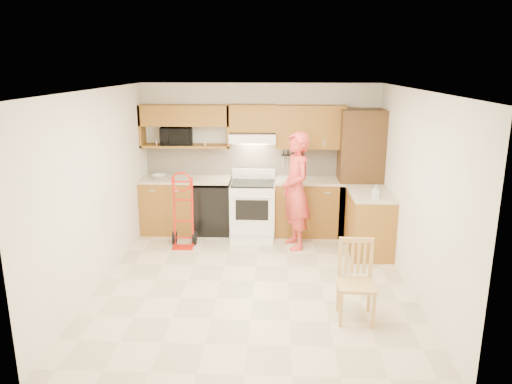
# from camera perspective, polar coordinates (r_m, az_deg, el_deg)

# --- Properties ---
(floor) EXTENTS (4.00, 4.50, 0.02)m
(floor) POSITION_cam_1_polar(r_m,az_deg,el_deg) (6.52, -0.20, -10.61)
(floor) COLOR beige
(floor) RESTS_ON ground
(ceiling) EXTENTS (4.00, 4.50, 0.02)m
(ceiling) POSITION_cam_1_polar(r_m,az_deg,el_deg) (5.89, -0.22, 12.09)
(ceiling) COLOR white
(ceiling) RESTS_ON ground
(wall_back) EXTENTS (4.00, 0.02, 2.50)m
(wall_back) POSITION_cam_1_polar(r_m,az_deg,el_deg) (8.29, 0.53, 4.13)
(wall_back) COLOR white
(wall_back) RESTS_ON ground
(wall_front) EXTENTS (4.00, 0.02, 2.50)m
(wall_front) POSITION_cam_1_polar(r_m,az_deg,el_deg) (3.95, -1.77, -8.21)
(wall_front) COLOR white
(wall_front) RESTS_ON ground
(wall_left) EXTENTS (0.02, 4.50, 2.50)m
(wall_left) POSITION_cam_1_polar(r_m,az_deg,el_deg) (6.50, -18.21, 0.35)
(wall_left) COLOR white
(wall_left) RESTS_ON ground
(wall_right) EXTENTS (0.02, 4.50, 2.50)m
(wall_right) POSITION_cam_1_polar(r_m,az_deg,el_deg) (6.32, 18.31, -0.05)
(wall_right) COLOR white
(wall_right) RESTS_ON ground
(backsplash) EXTENTS (3.92, 0.03, 0.55)m
(backsplash) POSITION_cam_1_polar(r_m,az_deg,el_deg) (8.28, 0.53, 3.75)
(backsplash) COLOR beige
(backsplash) RESTS_ON wall_back
(lower_cab_left) EXTENTS (0.90, 0.60, 0.90)m
(lower_cab_left) POSITION_cam_1_polar(r_m,az_deg,el_deg) (8.38, -10.22, -1.63)
(lower_cab_left) COLOR brown
(lower_cab_left) RESTS_ON ground
(dishwasher) EXTENTS (0.60, 0.60, 0.85)m
(dishwasher) POSITION_cam_1_polar(r_m,az_deg,el_deg) (8.25, -5.12, -1.88)
(dishwasher) COLOR black
(dishwasher) RESTS_ON ground
(lower_cab_right) EXTENTS (1.14, 0.60, 0.90)m
(lower_cab_right) POSITION_cam_1_polar(r_m,az_deg,el_deg) (8.19, 6.26, -1.86)
(lower_cab_right) COLOR brown
(lower_cab_right) RESTS_ON ground
(countertop_left) EXTENTS (1.50, 0.63, 0.04)m
(countertop_left) POSITION_cam_1_polar(r_m,az_deg,el_deg) (8.20, -8.32, 1.48)
(countertop_left) COLOR #C1B291
(countertop_left) RESTS_ON lower_cab_left
(countertop_right) EXTENTS (1.14, 0.63, 0.04)m
(countertop_right) POSITION_cam_1_polar(r_m,az_deg,el_deg) (8.07, 6.35, 1.34)
(countertop_right) COLOR #C1B291
(countertop_right) RESTS_ON lower_cab_right
(cab_return_right) EXTENTS (0.60, 1.00, 0.90)m
(cab_return_right) POSITION_cam_1_polar(r_m,az_deg,el_deg) (7.55, 13.25, -3.65)
(cab_return_right) COLOR brown
(cab_return_right) RESTS_ON ground
(countertop_return) EXTENTS (0.63, 1.00, 0.04)m
(countertop_return) POSITION_cam_1_polar(r_m,az_deg,el_deg) (7.41, 13.47, -0.20)
(countertop_return) COLOR #C1B291
(countertop_return) RESTS_ON cab_return_right
(pantry_tall) EXTENTS (0.70, 0.60, 2.10)m
(pantry_tall) POSITION_cam_1_polar(r_m,az_deg,el_deg) (8.14, 12.15, 2.15)
(pantry_tall) COLOR #4D3215
(pantry_tall) RESTS_ON ground
(upper_cab_left) EXTENTS (1.50, 0.33, 0.34)m
(upper_cab_left) POSITION_cam_1_polar(r_m,az_deg,el_deg) (8.15, -8.42, 8.97)
(upper_cab_left) COLOR brown
(upper_cab_left) RESTS_ON wall_back
(upper_shelf_mw) EXTENTS (1.50, 0.33, 0.04)m
(upper_shelf_mw) POSITION_cam_1_polar(r_m,az_deg,el_deg) (8.22, -8.29, 5.43)
(upper_shelf_mw) COLOR brown
(upper_shelf_mw) RESTS_ON wall_back
(upper_cab_center) EXTENTS (0.76, 0.33, 0.44)m
(upper_cab_center) POSITION_cam_1_polar(r_m,az_deg,el_deg) (8.02, -0.37, 8.75)
(upper_cab_center) COLOR brown
(upper_cab_center) RESTS_ON wall_back
(upper_cab_right) EXTENTS (1.14, 0.33, 0.70)m
(upper_cab_right) POSITION_cam_1_polar(r_m,az_deg,el_deg) (8.05, 6.47, 7.67)
(upper_cab_right) COLOR brown
(upper_cab_right) RESTS_ON wall_back
(range_hood) EXTENTS (0.76, 0.46, 0.14)m
(range_hood) POSITION_cam_1_polar(r_m,az_deg,el_deg) (8.00, -0.38, 6.49)
(range_hood) COLOR white
(range_hood) RESTS_ON wall_back
(knife_strip) EXTENTS (0.40, 0.05, 0.29)m
(knife_strip) POSITION_cam_1_polar(r_m,az_deg,el_deg) (8.24, 4.35, 3.94)
(knife_strip) COLOR black
(knife_strip) RESTS_ON backsplash
(microwave) EXTENTS (0.57, 0.42, 0.29)m
(microwave) POSITION_cam_1_polar(r_m,az_deg,el_deg) (8.22, -9.38, 6.57)
(microwave) COLOR black
(microwave) RESTS_ON upper_shelf_mw
(range) EXTENTS (0.73, 0.96, 1.08)m
(range) POSITION_cam_1_polar(r_m,az_deg,el_deg) (7.98, -0.40, -1.56)
(range) COLOR white
(range) RESTS_ON ground
(person) EXTENTS (0.62, 0.77, 1.83)m
(person) POSITION_cam_1_polar(r_m,az_deg,el_deg) (7.42, 4.74, 0.12)
(person) COLOR #D03B35
(person) RESTS_ON ground
(hand_truck) EXTENTS (0.44, 0.40, 1.09)m
(hand_truck) POSITION_cam_1_polar(r_m,az_deg,el_deg) (7.61, -8.68, -2.52)
(hand_truck) COLOR red
(hand_truck) RESTS_ON ground
(dining_chair) EXTENTS (0.42, 0.46, 0.91)m
(dining_chair) POSITION_cam_1_polar(r_m,az_deg,el_deg) (5.56, 11.80, -10.37)
(dining_chair) COLOR tan
(dining_chair) RESTS_ON ground
(soap_bottle) EXTENTS (0.09, 0.09, 0.19)m
(soap_bottle) POSITION_cam_1_polar(r_m,az_deg,el_deg) (7.10, 13.96, 0.05)
(soap_bottle) COLOR white
(soap_bottle) RESTS_ON countertop_return
(bowl) EXTENTS (0.25, 0.25, 0.06)m
(bowl) POSITION_cam_1_polar(r_m,az_deg,el_deg) (8.28, -11.41, 1.83)
(bowl) COLOR white
(bowl) RESTS_ON countertop_left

